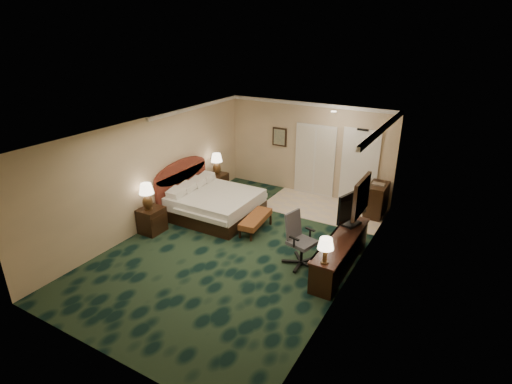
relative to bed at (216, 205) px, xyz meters
The scene contains 24 objects.
floor 1.77m from the bed, 37.10° to the right, with size 5.00×7.50×0.00m, color black.
ceiling 2.95m from the bed, 37.10° to the right, with size 5.00×7.50×0.00m, color white.
wall_back 3.21m from the bed, 62.78° to the left, with size 5.00×0.00×2.70m, color tan.
wall_front 5.10m from the bed, 73.86° to the right, with size 5.00×0.00×2.70m, color tan.
wall_left 1.84m from the bed, 136.61° to the right, with size 0.00×7.50×2.70m, color tan.
wall_right 4.16m from the bed, 15.11° to the right, with size 0.00×7.50×2.70m, color tan.
crown_molding 2.91m from the bed, 37.10° to the right, with size 5.00×7.50×0.10m, color white, non-canonical shape.
tile_patch 2.96m from the bed, 38.94° to the left, with size 3.20×1.70×0.01m, color beige.
headboard 1.12m from the bed, behind, with size 0.12×2.00×1.40m, color #501A0F, non-canonical shape.
entry_door 4.04m from the bed, 42.25° to the left, with size 1.02×0.06×2.18m, color white.
closet_doors 3.21m from the bed, 58.36° to the left, with size 1.20×0.06×2.10m, color beige.
wall_art 2.99m from the bed, 79.59° to the left, with size 0.45×0.06×0.55m, color #53665C.
wall_mirror 4.07m from the bed, ahead, with size 0.05×0.95×0.75m, color white.
bed is the anchor object (origin of this frame).
nightstand_near 1.70m from the bed, 119.82° to the right, with size 0.49×0.56×0.61m, color black.
nightstand_far 1.48m from the bed, 124.29° to the left, with size 0.51×0.58×0.64m, color black.
lamp_near 1.86m from the bed, 119.51° to the right, with size 0.35×0.35×0.65m, color black, non-canonical shape.
lamp_far 1.61m from the bed, 123.28° to the left, with size 0.33×0.33×0.63m, color black, non-canonical shape.
bed_bench 1.33m from the bed, ahead, with size 0.41×1.17×0.40m, color brown.
desk 3.69m from the bed, 11.35° to the right, with size 0.51×2.36×0.68m, color black.
tv 3.67m from the bed, ahead, with size 0.09×1.01×0.79m, color black.
desk_lamp 4.08m from the bed, 25.70° to the right, with size 0.29×0.29×0.51m, color black, non-canonical shape.
desk_chair 3.06m from the bed, 19.27° to the right, with size 0.66×0.62×1.13m, color #47464F, non-canonical shape.
minibar 4.20m from the bed, 30.76° to the left, with size 0.45×0.82×0.86m, color black.
Camera 1 is at (4.23, -6.66, 4.62)m, focal length 28.00 mm.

